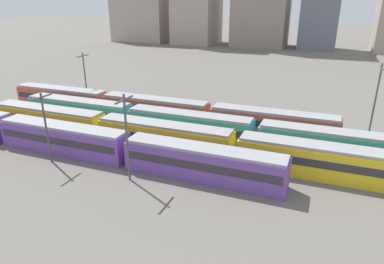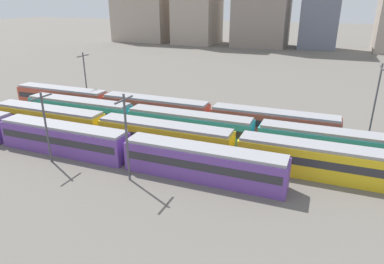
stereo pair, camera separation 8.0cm
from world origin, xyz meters
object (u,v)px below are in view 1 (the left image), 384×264
(train_track_0, at_px, (64,138))
(catenary_pole_3, at_px, (375,99))
(train_track_1, at_px, (236,148))
(train_track_3, at_px, (155,109))
(catenary_pole_2, at_px, (45,124))
(catenary_pole_1, at_px, (85,77))
(catenary_pole_0, at_px, (127,134))

(train_track_0, relative_size, catenary_pole_3, 5.19)
(train_track_1, height_order, train_track_3, same)
(train_track_3, distance_m, catenary_pole_2, 19.23)
(train_track_0, height_order, catenary_pole_1, catenary_pole_1)
(catenary_pole_0, bearing_deg, train_track_1, 41.39)
(catenary_pole_0, height_order, catenary_pole_1, catenary_pole_1)
(train_track_1, relative_size, catenary_pole_2, 8.63)
(catenary_pole_0, bearing_deg, train_track_0, 164.31)
(train_track_1, xyz_separation_m, catenary_pole_2, (-20.82, -8.03, 2.95))
(train_track_1, bearing_deg, catenary_pole_1, 157.25)
(train_track_1, bearing_deg, catenary_pole_3, 41.18)
(catenary_pole_2, bearing_deg, catenary_pole_1, 117.12)
(catenary_pole_0, height_order, catenary_pole_2, catenary_pole_0)
(catenary_pole_0, bearing_deg, train_track_3, 109.33)
(train_track_1, height_order, catenary_pole_1, catenary_pole_1)
(catenary_pole_0, bearing_deg, catenary_pole_3, 41.26)
(catenary_pole_0, bearing_deg, catenary_pole_2, 177.88)
(train_track_0, distance_m, catenary_pole_1, 21.63)
(train_track_3, bearing_deg, catenary_pole_2, -104.10)
(catenary_pole_2, distance_m, catenary_pole_3, 42.16)
(train_track_3, relative_size, catenary_pole_2, 6.45)
(train_track_0, height_order, train_track_1, same)
(train_track_1, distance_m, catenary_pole_3, 20.88)
(train_track_1, bearing_deg, train_track_0, -166.18)
(catenary_pole_2, relative_size, catenary_pole_3, 0.81)
(train_track_0, relative_size, train_track_3, 1.00)
(catenary_pole_0, distance_m, catenary_pole_3, 33.26)
(catenary_pole_1, xyz_separation_m, catenary_pole_2, (10.93, -21.34, -0.57))
(train_track_0, xyz_separation_m, catenary_pole_0, (11.55, -3.24, 3.45))
(train_track_1, height_order, catenary_pole_2, catenary_pole_2)
(train_track_0, xyz_separation_m, train_track_3, (4.94, 15.60, 0.00))
(train_track_3, relative_size, catenary_pole_1, 5.72)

